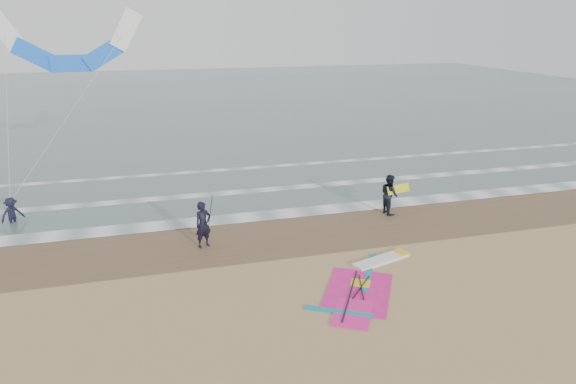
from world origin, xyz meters
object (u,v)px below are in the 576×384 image
object	(u,v)px
windsurf_rig	(366,282)
surf_kite	(69,47)
person_standing	(203,225)
person_walking	(389,194)
person_wading	(11,207)

from	to	relation	value
windsurf_rig	surf_kite	xyz separation A→B (m)	(-10.12, 11.67, 7.54)
person_standing	surf_kite	size ratio (longest dim) A/B	0.23
person_standing	person_walking	xyz separation A→B (m)	(8.91, 1.52, -0.00)
person_standing	surf_kite	bearing A→B (deg)	100.43
person_standing	person_walking	world-z (taller)	person_standing
person_standing	person_wading	size ratio (longest dim) A/B	1.22
person_wading	surf_kite	distance (m)	7.76
windsurf_rig	person_walking	size ratio (longest dim) A/B	2.70
person_standing	person_wading	world-z (taller)	person_standing
windsurf_rig	person_walking	distance (m)	7.27
person_wading	person_walking	bearing A→B (deg)	-46.45
windsurf_rig	person_standing	world-z (taller)	person_standing
person_walking	surf_kite	world-z (taller)	surf_kite
person_walking	person_wading	world-z (taller)	person_walking
person_wading	windsurf_rig	bearing A→B (deg)	-71.03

